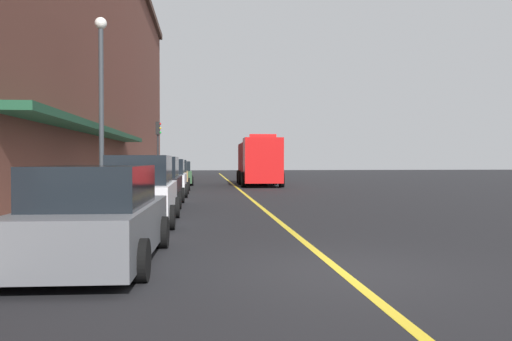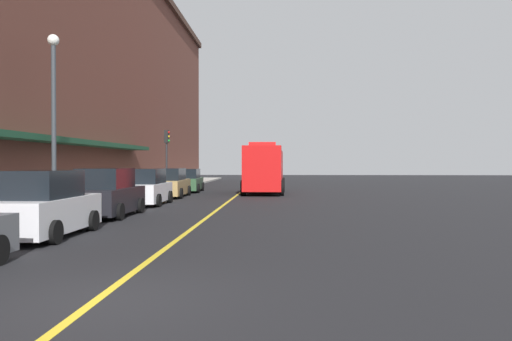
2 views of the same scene
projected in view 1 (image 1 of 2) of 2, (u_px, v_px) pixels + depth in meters
ground_plane at (237, 188)px, 33.11m from camera, size 112.00×112.00×0.00m
sidewalk_left at (139, 187)px, 32.46m from camera, size 2.40×70.00×0.15m
lane_center_stripe at (237, 187)px, 33.11m from camera, size 0.16×70.00×0.01m
brick_building_left at (26, 46)px, 30.62m from camera, size 11.70×64.00×17.09m
parked_car_0 at (97, 218)px, 8.79m from camera, size 2.23×4.75×1.68m
parked_car_1 at (141, 192)px, 14.25m from camera, size 1.97×4.33×1.91m
parked_car_2 at (156, 183)px, 19.76m from camera, size 2.04×4.38×1.90m
parked_car_3 at (167, 179)px, 25.32m from camera, size 2.10×4.20×1.82m
parked_car_4 at (173, 176)px, 31.10m from camera, size 2.17×4.90×1.78m
parked_car_5 at (178, 174)px, 36.68m from camera, size 2.25×4.47×1.69m
fire_truck at (259, 162)px, 36.15m from camera, size 2.89×8.24×3.44m
parking_meter_0 at (106, 182)px, 16.81m from camera, size 0.14×0.18×1.33m
parking_meter_1 at (136, 175)px, 24.37m from camera, size 0.14×0.18×1.33m
street_lamp_left at (101, 90)px, 19.15m from camera, size 0.44×0.44×6.94m
traffic_light_near at (158, 140)px, 35.89m from camera, size 0.38×0.36×4.30m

